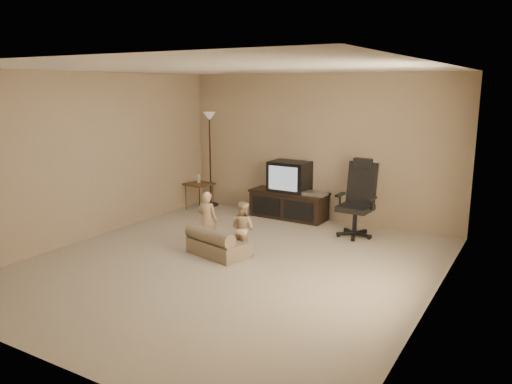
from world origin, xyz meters
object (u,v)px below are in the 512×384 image
(child_sofa, at_px, (216,244))
(toddler_left, at_px, (207,220))
(office_chair, at_px, (357,209))
(toddler_right, at_px, (242,228))
(floor_lamp, at_px, (210,138))
(tv_stand, at_px, (289,195))
(side_table, at_px, (199,184))

(child_sofa, bearing_deg, toddler_left, 155.98)
(office_chair, height_order, toddler_right, office_chair)
(floor_lamp, xyz_separation_m, toddler_left, (1.47, -2.13, -0.91))
(tv_stand, xyz_separation_m, side_table, (-1.74, -0.29, 0.06))
(child_sofa, bearing_deg, tv_stand, 104.17)
(tv_stand, distance_m, side_table, 1.77)
(office_chair, distance_m, side_table, 3.13)
(child_sofa, bearing_deg, side_table, 144.73)
(side_table, height_order, toddler_right, toddler_right)
(floor_lamp, bearing_deg, child_sofa, -53.09)
(floor_lamp, bearing_deg, tv_stand, -1.94)
(side_table, xyz_separation_m, toddler_right, (2.06, -1.76, -0.11))
(office_chair, distance_m, toddler_right, 1.95)
(office_chair, distance_m, child_sofa, 2.33)
(tv_stand, bearing_deg, office_chair, -15.27)
(tv_stand, relative_size, child_sofa, 1.55)
(floor_lamp, relative_size, toddler_left, 2.19)
(toddler_left, bearing_deg, child_sofa, 131.65)
(floor_lamp, height_order, toddler_left, floor_lamp)
(office_chair, height_order, side_table, office_chair)
(floor_lamp, height_order, toddler_right, floor_lamp)
(side_table, relative_size, toddler_left, 0.82)
(child_sofa, bearing_deg, office_chair, 67.65)
(child_sofa, bearing_deg, toddler_right, 55.08)
(toddler_right, bearing_deg, toddler_left, 7.11)
(tv_stand, xyz_separation_m, toddler_left, (-0.26, -2.07, -0.01))
(child_sofa, height_order, toddler_left, toddler_left)
(office_chair, bearing_deg, child_sofa, -122.36)
(side_table, xyz_separation_m, child_sofa, (1.79, -2.01, -0.32))
(toddler_right, bearing_deg, office_chair, -117.84)
(child_sofa, xyz_separation_m, toddler_left, (-0.31, 0.23, 0.25))
(side_table, distance_m, toddler_left, 2.32)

